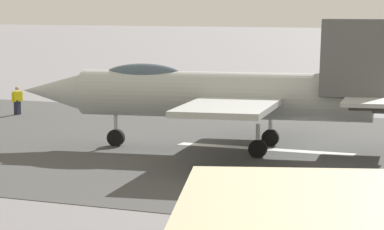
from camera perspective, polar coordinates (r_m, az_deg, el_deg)
name	(u,v)px	position (r m, az deg, el deg)	size (l,w,h in m)	color
ground_plane	(244,148)	(40.78, 3.21, -2.04)	(400.00, 400.00, 0.00)	slate
runway_strip	(244,148)	(40.77, 3.23, -2.03)	(240.00, 26.00, 0.02)	#434443
fighter_jet	(221,93)	(39.84, 1.78, 1.34)	(17.47, 13.73, 5.67)	#A9AFAD
crew_person	(17,101)	(53.70, -10.67, 0.86)	(0.45, 0.63, 1.62)	#1E2338
marker_cone_near	(366,221)	(26.43, 10.64, -6.43)	(0.44, 0.44, 0.55)	orange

